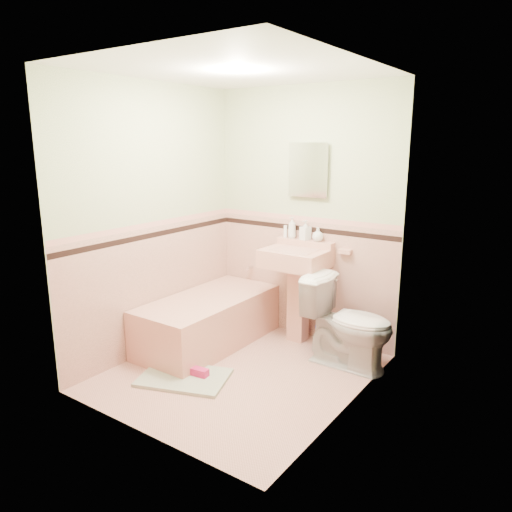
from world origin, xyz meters
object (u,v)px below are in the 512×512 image
Objects in this scene: bathtub at (208,322)px; soap_bottle_right at (318,234)px; shoe at (199,372)px; medicine_cabinet at (309,170)px; toilet at (349,323)px; bucket at (328,340)px; soap_bottle_mid at (305,230)px; soap_bottle_left at (292,228)px; sink at (295,296)px.

bathtub is 1.38m from soap_bottle_right.
medicine_cabinet is at bearing 72.51° from shoe.
toilet is at bearing -35.20° from soap_bottle_right.
shoe is at bearing -101.11° from medicine_cabinet.
bucket is at bearing -40.43° from soap_bottle_right.
bucket is (-0.26, 0.15, -0.27)m from toilet.
soap_bottle_mid reaches higher than toilet.
soap_bottle_left reaches higher than soap_bottle_right.
soap_bottle_right is (0.14, -0.03, -0.61)m from medicine_cabinet.
soap_bottle_left is 1.15m from toilet.
sink is 4.53× the size of soap_bottle_left.
soap_bottle_mid reaches higher than bucket.
bathtub is at bearing 104.73° from toilet.
soap_bottle_right is (0.82, 0.71, 0.86)m from bathtub.
sink is at bearing -90.00° from medicine_cabinet.
soap_bottle_right is (0.29, 0.00, -0.04)m from soap_bottle_left.
soap_bottle_mid is (-0.00, 0.18, 0.64)m from sink.
bucket is 1.29m from shoe.
medicine_cabinet reaches higher than bucket.
soap_bottle_right reaches higher than bucket.
soap_bottle_left is (-0.16, 0.18, 0.65)m from sink.
bathtub is 1.85× the size of toilet.
bathtub is 1.78m from medicine_cabinet.
bathtub is 1.57× the size of sink.
soap_bottle_mid is (0.15, 0.00, -0.01)m from soap_bottle_left.
bucket is (1.08, 0.49, -0.10)m from bathtub.
soap_bottle_right is 0.94m from toilet.
soap_bottle_right is 1.02m from bucket.
soap_bottle_mid is at bearing 72.41° from shoe.
sink is at bearing 70.53° from shoe.
sink is (0.68, 0.53, 0.25)m from bathtub.
toilet is at bearing -24.36° from soap_bottle_left.
bathtub is 1.32m from soap_bottle_mid.
bathtub is at bearing -142.07° from sink.
soap_bottle_right is 0.17× the size of toilet.
bucket is (0.40, -0.22, -0.99)m from soap_bottle_mid.
medicine_cabinet is at bearing 10.84° from soap_bottle_left.
soap_bottle_left reaches higher than shoe.
medicine_cabinet is at bearing 90.00° from sink.
soap_bottle_left is 0.15m from soap_bottle_mid.
soap_bottle_right is 0.53× the size of bucket.
bucket is at bearing -29.08° from soap_bottle_mid.
sink reaches higher than toilet.
shoe is (-0.40, -1.32, -1.03)m from soap_bottle_right.
toilet is (0.66, -0.40, -1.30)m from medicine_cabinet.
medicine_cabinet is 3.12× the size of shoe.
bucket is (0.40, -0.25, -1.57)m from medicine_cabinet.
sink is 1.24m from medicine_cabinet.
soap_bottle_mid is 0.75× the size of bucket.
soap_bottle_mid reaches higher than shoe.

